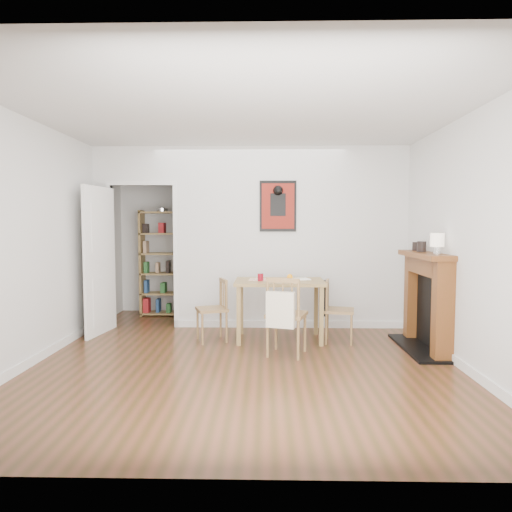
{
  "coord_description": "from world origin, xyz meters",
  "views": [
    {
      "loc": [
        0.23,
        -5.17,
        1.49
      ],
      "look_at": [
        0.1,
        0.6,
        1.09
      ],
      "focal_mm": 32.0,
      "sensor_mm": 36.0,
      "label": 1
    }
  ],
  "objects_px": {
    "chair_left": "(212,310)",
    "bookshelf": "(163,264)",
    "ceramic_jar_a": "(422,247)",
    "chair_front": "(286,315)",
    "orange_fruit": "(290,277)",
    "chair_right": "(338,310)",
    "red_glass": "(260,277)",
    "fireplace": "(428,298)",
    "dining_table": "(279,287)",
    "notebook": "(299,279)",
    "ceramic_jar_b": "(416,246)",
    "mantel_lamp": "(437,241)"
  },
  "relations": [
    {
      "from": "mantel_lamp",
      "to": "ceramic_jar_b",
      "type": "relative_size",
      "value": 2.15
    },
    {
      "from": "chair_left",
      "to": "ceramic_jar_a",
      "type": "bearing_deg",
      "value": -5.25
    },
    {
      "from": "red_glass",
      "to": "notebook",
      "type": "height_order",
      "value": "red_glass"
    },
    {
      "from": "chair_left",
      "to": "orange_fruit",
      "type": "relative_size",
      "value": 10.72
    },
    {
      "from": "bookshelf",
      "to": "notebook",
      "type": "distance_m",
      "value": 2.59
    },
    {
      "from": "orange_fruit",
      "to": "ceramic_jar_a",
      "type": "xyz_separation_m",
      "value": [
        1.56,
        -0.37,
        0.41
      ]
    },
    {
      "from": "fireplace",
      "to": "ceramic_jar_b",
      "type": "bearing_deg",
      "value": 96.37
    },
    {
      "from": "dining_table",
      "to": "chair_left",
      "type": "height_order",
      "value": "chair_left"
    },
    {
      "from": "bookshelf",
      "to": "fireplace",
      "type": "relative_size",
      "value": 1.38
    },
    {
      "from": "orange_fruit",
      "to": "chair_left",
      "type": "bearing_deg",
      "value": -172.48
    },
    {
      "from": "bookshelf",
      "to": "orange_fruit",
      "type": "relative_size",
      "value": 23.05
    },
    {
      "from": "ceramic_jar_b",
      "to": "chair_right",
      "type": "bearing_deg",
      "value": -176.89
    },
    {
      "from": "dining_table",
      "to": "notebook",
      "type": "height_order",
      "value": "notebook"
    },
    {
      "from": "red_glass",
      "to": "ceramic_jar_b",
      "type": "relative_size",
      "value": 0.86
    },
    {
      "from": "chair_right",
      "to": "red_glass",
      "type": "relative_size",
      "value": 8.42
    },
    {
      "from": "chair_left",
      "to": "notebook",
      "type": "relative_size",
      "value": 3.03
    },
    {
      "from": "dining_table",
      "to": "orange_fruit",
      "type": "xyz_separation_m",
      "value": [
        0.14,
        0.05,
        0.13
      ]
    },
    {
      "from": "orange_fruit",
      "to": "ceramic_jar_b",
      "type": "relative_size",
      "value": 0.68
    },
    {
      "from": "chair_right",
      "to": "ceramic_jar_a",
      "type": "distance_m",
      "value": 1.28
    },
    {
      "from": "fireplace",
      "to": "ceramic_jar_b",
      "type": "relative_size",
      "value": 11.36
    },
    {
      "from": "red_glass",
      "to": "ceramic_jar_b",
      "type": "distance_m",
      "value": 2.0
    },
    {
      "from": "fireplace",
      "to": "ceramic_jar_a",
      "type": "relative_size",
      "value": 9.63
    },
    {
      "from": "chair_left",
      "to": "ceramic_jar_a",
      "type": "distance_m",
      "value": 2.7
    },
    {
      "from": "ceramic_jar_b",
      "to": "orange_fruit",
      "type": "bearing_deg",
      "value": 176.2
    },
    {
      "from": "red_glass",
      "to": "orange_fruit",
      "type": "relative_size",
      "value": 1.26
    },
    {
      "from": "orange_fruit",
      "to": "ceramic_jar_a",
      "type": "bearing_deg",
      "value": -13.27
    },
    {
      "from": "bookshelf",
      "to": "red_glass",
      "type": "relative_size",
      "value": 18.25
    },
    {
      "from": "chair_left",
      "to": "chair_right",
      "type": "bearing_deg",
      "value": -0.92
    },
    {
      "from": "bookshelf",
      "to": "fireplace",
      "type": "distance_m",
      "value": 4.12
    },
    {
      "from": "ceramic_jar_a",
      "to": "ceramic_jar_b",
      "type": "xyz_separation_m",
      "value": [
        0.02,
        0.26,
        -0.01
      ]
    },
    {
      "from": "ceramic_jar_b",
      "to": "red_glass",
      "type": "bearing_deg",
      "value": -179.25
    },
    {
      "from": "dining_table",
      "to": "ceramic_jar_b",
      "type": "distance_m",
      "value": 1.8
    },
    {
      "from": "chair_left",
      "to": "notebook",
      "type": "bearing_deg",
      "value": 7.86
    },
    {
      "from": "mantel_lamp",
      "to": "red_glass",
      "type": "bearing_deg",
      "value": 161.07
    },
    {
      "from": "orange_fruit",
      "to": "red_glass",
      "type": "bearing_deg",
      "value": -161.04
    },
    {
      "from": "notebook",
      "to": "orange_fruit",
      "type": "bearing_deg",
      "value": -169.35
    },
    {
      "from": "chair_left",
      "to": "bookshelf",
      "type": "height_order",
      "value": "bookshelf"
    },
    {
      "from": "chair_front",
      "to": "mantel_lamp",
      "type": "bearing_deg",
      "value": -1.94
    },
    {
      "from": "red_glass",
      "to": "ceramic_jar_a",
      "type": "bearing_deg",
      "value": -6.98
    },
    {
      "from": "chair_right",
      "to": "red_glass",
      "type": "distance_m",
      "value": 1.06
    },
    {
      "from": "orange_fruit",
      "to": "notebook",
      "type": "bearing_deg",
      "value": 10.65
    },
    {
      "from": "chair_right",
      "to": "fireplace",
      "type": "height_order",
      "value": "fireplace"
    },
    {
      "from": "chair_front",
      "to": "orange_fruit",
      "type": "xyz_separation_m",
      "value": [
        0.08,
        0.75,
        0.35
      ]
    },
    {
      "from": "ceramic_jar_a",
      "to": "notebook",
      "type": "bearing_deg",
      "value": 164.84
    },
    {
      "from": "chair_left",
      "to": "chair_front",
      "type": "bearing_deg",
      "value": -33.59
    },
    {
      "from": "chair_left",
      "to": "ceramic_jar_a",
      "type": "height_order",
      "value": "ceramic_jar_a"
    },
    {
      "from": "dining_table",
      "to": "mantel_lamp",
      "type": "distance_m",
      "value": 1.98
    },
    {
      "from": "ceramic_jar_a",
      "to": "chair_right",
      "type": "bearing_deg",
      "value": 167.68
    },
    {
      "from": "ceramic_jar_a",
      "to": "dining_table",
      "type": "bearing_deg",
      "value": 169.5
    },
    {
      "from": "red_glass",
      "to": "orange_fruit",
      "type": "distance_m",
      "value": 0.4
    }
  ]
}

